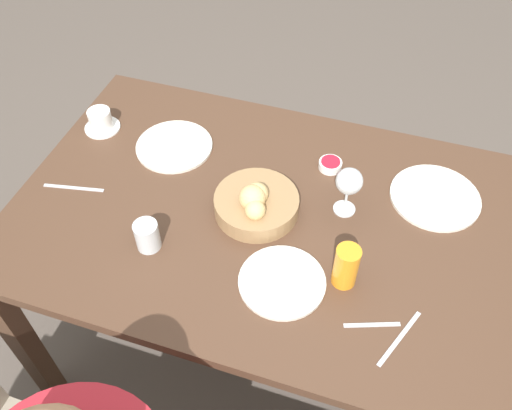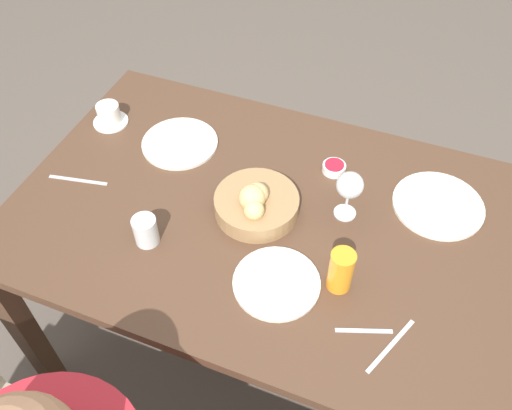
{
  "view_description": "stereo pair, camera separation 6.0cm",
  "coord_description": "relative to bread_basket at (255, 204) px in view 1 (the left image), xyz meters",
  "views": [
    {
      "loc": [
        -0.27,
        0.97,
        1.96
      ],
      "look_at": [
        0.04,
        0.0,
        0.81
      ],
      "focal_mm": 38.0,
      "sensor_mm": 36.0,
      "label": 1
    },
    {
      "loc": [
        -0.33,
        0.95,
        1.96
      ],
      "look_at": [
        0.04,
        0.0,
        0.81
      ],
      "focal_mm": 38.0,
      "sensor_mm": 36.0,
      "label": 2
    }
  ],
  "objects": [
    {
      "name": "juice_glass",
      "position": [
        -0.29,
        0.15,
        0.02
      ],
      "size": [
        0.06,
        0.06,
        0.13
      ],
      "color": "orange",
      "rests_on": "dining_table"
    },
    {
      "name": "fork_silver",
      "position": [
        -0.45,
        0.27,
        -0.04
      ],
      "size": [
        0.08,
        0.17,
        0.0
      ],
      "color": "#B7B7BC",
      "rests_on": "dining_table"
    },
    {
      "name": "jam_bowl_berry",
      "position": [
        -0.16,
        -0.25,
        -0.03
      ],
      "size": [
        0.07,
        0.07,
        0.03
      ],
      "color": "white",
      "rests_on": "dining_table"
    },
    {
      "name": "wine_glass",
      "position": [
        -0.24,
        -0.09,
        0.07
      ],
      "size": [
        0.08,
        0.08,
        0.16
      ],
      "color": "silver",
      "rests_on": "dining_table"
    },
    {
      "name": "dining_table",
      "position": [
        -0.04,
        -0.01,
        -0.13
      ],
      "size": [
        1.48,
        0.94,
        0.78
      ],
      "color": "#4C3323",
      "rests_on": "ground_plane"
    },
    {
      "name": "knife_silver",
      "position": [
        0.55,
        0.08,
        -0.04
      ],
      "size": [
        0.18,
        0.05,
        0.0
      ],
      "color": "#B7B7BC",
      "rests_on": "dining_table"
    },
    {
      "name": "water_tumbler",
      "position": [
        0.24,
        0.2,
        0.0
      ],
      "size": [
        0.07,
        0.07,
        0.09
      ],
      "color": "silver",
      "rests_on": "dining_table"
    },
    {
      "name": "spoon_coffee",
      "position": [
        -0.38,
        0.25,
        -0.04
      ],
      "size": [
        0.13,
        0.06,
        0.0
      ],
      "color": "#B7B7BC",
      "rests_on": "dining_table"
    },
    {
      "name": "plate_far_center",
      "position": [
        -0.14,
        0.2,
        -0.04
      ],
      "size": [
        0.23,
        0.23,
        0.01
      ],
      "color": "silver",
      "rests_on": "dining_table"
    },
    {
      "name": "plate_near_left",
      "position": [
        -0.48,
        -0.22,
        -0.04
      ],
      "size": [
        0.26,
        0.26,
        0.01
      ],
      "color": "silver",
      "rests_on": "dining_table"
    },
    {
      "name": "ground_plane",
      "position": [
        -0.04,
        -0.01,
        -0.82
      ],
      "size": [
        10.0,
        10.0,
        0.0
      ],
      "primitive_type": "plane",
      "color": "#564C44"
    },
    {
      "name": "plate_near_right",
      "position": [
        0.33,
        -0.18,
        -0.04
      ],
      "size": [
        0.25,
        0.25,
        0.01
      ],
      "color": "silver",
      "rests_on": "dining_table"
    },
    {
      "name": "coffee_cup",
      "position": [
        0.6,
        -0.2,
        -0.01
      ],
      "size": [
        0.12,
        0.12,
        0.07
      ],
      "color": "white",
      "rests_on": "dining_table"
    },
    {
      "name": "bread_basket",
      "position": [
        0.0,
        0.0,
        0.0
      ],
      "size": [
        0.24,
        0.24,
        0.11
      ],
      "color": "#99754C",
      "rests_on": "dining_table"
    }
  ]
}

